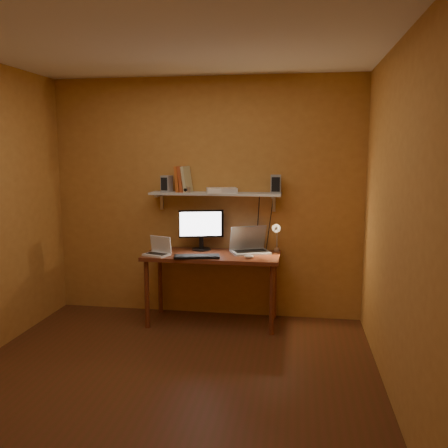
% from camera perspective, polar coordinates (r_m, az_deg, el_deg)
% --- Properties ---
extents(room, '(3.44, 3.24, 2.64)m').
position_cam_1_polar(room, '(3.66, -7.08, 0.72)').
color(room, '#542715').
rests_on(room, ground).
extents(desk, '(1.40, 0.60, 0.75)m').
position_cam_1_polar(desk, '(4.97, -1.43, -4.57)').
color(desk, brown).
rests_on(desk, ground).
extents(wall_shelf, '(1.40, 0.25, 0.21)m').
position_cam_1_polar(wall_shelf, '(5.05, -1.07, 3.63)').
color(wall_shelf, silver).
rests_on(wall_shelf, room).
extents(monitor, '(0.47, 0.25, 0.43)m').
position_cam_1_polar(monitor, '(5.11, -2.76, -0.44)').
color(monitor, black).
rests_on(monitor, desk).
extents(laptop, '(0.47, 0.41, 0.28)m').
position_cam_1_polar(laptop, '(5.02, 3.05, -2.58)').
color(laptop, '#95979D').
rests_on(laptop, desk).
extents(netbook, '(0.30, 0.26, 0.19)m').
position_cam_1_polar(netbook, '(4.93, -7.88, -3.11)').
color(netbook, white).
rests_on(netbook, desk).
extents(keyboard, '(0.48, 0.24, 0.02)m').
position_cam_1_polar(keyboard, '(4.77, -3.29, -3.93)').
color(keyboard, black).
rests_on(keyboard, desk).
extents(mouse, '(0.11, 0.08, 0.04)m').
position_cam_1_polar(mouse, '(4.75, 3.02, -3.91)').
color(mouse, white).
rests_on(mouse, desk).
extents(desk_lamp, '(0.09, 0.23, 0.38)m').
position_cam_1_polar(desk_lamp, '(4.96, 6.34, -1.17)').
color(desk_lamp, silver).
rests_on(desk_lamp, desk).
extents(speaker_left, '(0.12, 0.12, 0.18)m').
position_cam_1_polar(speaker_left, '(5.16, -6.90, 4.83)').
color(speaker_left, '#95979D').
rests_on(speaker_left, wall_shelf).
extents(speaker_right, '(0.11, 0.11, 0.19)m').
position_cam_1_polar(speaker_right, '(4.98, 6.25, 4.80)').
color(speaker_right, '#95979D').
rests_on(speaker_right, wall_shelf).
extents(books, '(0.17, 0.20, 0.28)m').
position_cam_1_polar(books, '(5.13, -4.94, 5.41)').
color(books, '#BE551D').
rests_on(books, wall_shelf).
extents(shelf_camera, '(0.10, 0.06, 0.06)m').
position_cam_1_polar(shelf_camera, '(5.06, -4.57, 4.12)').
color(shelf_camera, silver).
rests_on(shelf_camera, wall_shelf).
extents(router, '(0.36, 0.28, 0.05)m').
position_cam_1_polar(router, '(5.01, -0.27, 4.08)').
color(router, white).
rests_on(router, wall_shelf).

